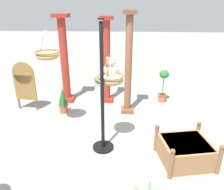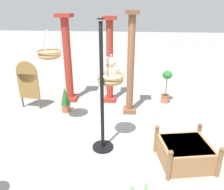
# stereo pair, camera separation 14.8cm
# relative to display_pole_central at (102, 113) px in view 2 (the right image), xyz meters

# --- Properties ---
(ground_plane) EXTENTS (40.00, 40.00, 0.00)m
(ground_plane) POSITION_rel_display_pole_central_xyz_m (0.19, 0.13, -0.82)
(ground_plane) COLOR gray
(display_pole_central) EXTENTS (0.44, 0.44, 2.60)m
(display_pole_central) POSITION_rel_display_pole_central_xyz_m (0.00, 0.00, 0.00)
(display_pole_central) COLOR black
(display_pole_central) RESTS_ON ground
(hanging_basket_with_teddy) EXTENTS (0.52, 0.52, 0.60)m
(hanging_basket_with_teddy) POSITION_rel_display_pole_central_xyz_m (0.15, 0.25, 0.62)
(hanging_basket_with_teddy) COLOR #A37F51
(teddy_bear) EXTENTS (0.30, 0.26, 0.44)m
(teddy_bear) POSITION_rel_display_pole_central_xyz_m (0.15, 0.27, 0.81)
(teddy_bear) COLOR beige
(hanging_basket_left_high) EXTENTS (0.53, 0.53, 0.62)m
(hanging_basket_left_high) POSITION_rel_display_pole_central_xyz_m (-1.25, 0.78, 0.96)
(hanging_basket_left_high) COLOR #A37F51
(greenhouse_pillar_left) EXTENTS (0.34, 0.34, 2.68)m
(greenhouse_pillar_left) POSITION_rel_display_pole_central_xyz_m (0.51, 1.71, 0.47)
(greenhouse_pillar_left) COLOR brown
(greenhouse_pillar_left) RESTS_ON ground
(greenhouse_pillar_right) EXTENTS (0.43, 0.43, 2.56)m
(greenhouse_pillar_right) POSITION_rel_display_pole_central_xyz_m (-1.34, 2.39, 0.41)
(greenhouse_pillar_right) COLOR #9E2D23
(greenhouse_pillar_right) RESTS_ON ground
(greenhouse_pillar_far_back) EXTENTS (0.37, 0.37, 2.50)m
(greenhouse_pillar_far_back) POSITION_rel_display_pole_central_xyz_m (-0.10, 2.43, 0.38)
(greenhouse_pillar_far_back) COLOR #9E2D23
(greenhouse_pillar_far_back) RESTS_ON ground
(wooden_planter_box) EXTENTS (1.10, 1.05, 0.60)m
(wooden_planter_box) POSITION_rel_display_pole_central_xyz_m (1.60, -0.32, -0.59)
(wooden_planter_box) COLOR #9E7047
(wooden_planter_box) RESTS_ON ground
(potted_plant_flowering_red) EXTENTS (0.26, 0.26, 0.72)m
(potted_plant_flowering_red) POSITION_rel_display_pole_central_xyz_m (-1.24, 1.58, -0.46)
(potted_plant_flowering_red) COLOR #AD563D
(potted_plant_flowering_red) RESTS_ON ground
(potted_plant_bushy_green) EXTENTS (0.40, 0.40, 0.61)m
(potted_plant_bushy_green) POSITION_rel_display_pole_central_xyz_m (-0.41, 3.27, -0.52)
(potted_plant_bushy_green) COLOR beige
(potted_plant_bushy_green) RESTS_ON ground
(potted_plant_conical_shrub) EXTENTS (0.28, 0.28, 0.99)m
(potted_plant_conical_shrub) POSITION_rel_display_pole_central_xyz_m (1.59, 2.48, -0.31)
(potted_plant_conical_shrub) COLOR #BC6042
(potted_plant_conical_shrub) RESTS_ON ground
(display_sign_board) EXTENTS (0.62, 0.11, 1.38)m
(display_sign_board) POSITION_rel_display_pole_central_xyz_m (-2.32, 1.73, -0.00)
(display_sign_board) COLOR olive
(display_sign_board) RESTS_ON ground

